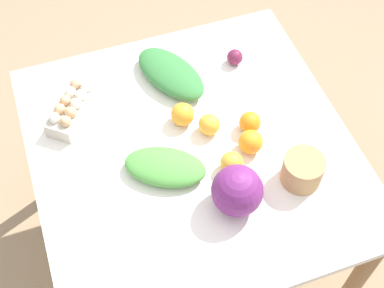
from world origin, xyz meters
The scene contains 13 objects.
ground_plane centered at (0.00, 0.00, 0.00)m, with size 8.00×8.00×0.00m, color #937A5B.
dining_table centered at (0.00, 0.00, 0.67)m, with size 1.11×1.08×0.77m.
cabbage_purple centered at (-0.25, -0.06, 0.85)m, with size 0.16×0.16×0.16m, color #6B2366.
egg_carton centered at (0.27, 0.35, 0.81)m, with size 0.25×0.22×0.09m.
paper_bag centered at (-0.23, -0.29, 0.82)m, with size 0.13×0.13×0.10m, color #A87F51.
greens_bunch_chard centered at (-0.06, 0.12, 0.80)m, with size 0.27×0.15×0.06m, color #4C933D.
greens_bunch_kale centered at (0.32, -0.03, 0.80)m, with size 0.32×0.16×0.07m, color #337538.
beet_root centered at (0.32, -0.28, 0.80)m, with size 0.06×0.06×0.06m, color maroon.
orange_0 centered at (-0.07, -0.18, 0.81)m, with size 0.08×0.08×0.08m, color orange.
orange_1 centered at (0.01, -0.21, 0.81)m, with size 0.08×0.08×0.08m, color orange.
orange_2 centered at (-0.13, -0.09, 0.81)m, with size 0.08×0.08×0.08m, color #F9A833.
orange_3 centered at (0.05, -0.08, 0.81)m, with size 0.08×0.08×0.08m, color #F9A833.
orange_4 centered at (0.12, -0.01, 0.81)m, with size 0.08×0.08×0.08m, color orange.
Camera 1 is at (-0.98, 0.34, 2.27)m, focal length 50.00 mm.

